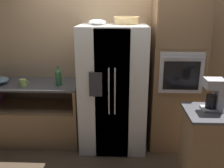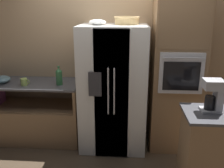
% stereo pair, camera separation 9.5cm
% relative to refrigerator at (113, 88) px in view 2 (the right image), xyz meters
% --- Properties ---
extents(ground_plane, '(20.00, 20.00, 0.00)m').
position_rel_refrigerator_xyz_m(ground_plane, '(-0.02, -0.03, -0.88)').
color(ground_plane, '#4C3D2D').
extents(wall_back, '(12.00, 0.06, 2.80)m').
position_rel_refrigerator_xyz_m(wall_back, '(-0.02, 0.42, 0.52)').
color(wall_back, tan).
rests_on(wall_back, ground_plane).
extents(counter_left, '(1.51, 0.65, 0.92)m').
position_rel_refrigerator_xyz_m(counter_left, '(-1.28, 0.07, -0.55)').
color(counter_left, '#93704C').
rests_on(counter_left, ground_plane).
extents(refrigerator, '(0.92, 0.81, 1.76)m').
position_rel_refrigerator_xyz_m(refrigerator, '(0.00, 0.00, 0.00)').
color(refrigerator, white).
rests_on(refrigerator, ground_plane).
extents(wall_oven, '(0.68, 0.71, 2.19)m').
position_rel_refrigerator_xyz_m(wall_oven, '(0.88, 0.06, 0.22)').
color(wall_oven, '#93704C').
rests_on(wall_oven, ground_plane).
extents(island_counter, '(0.62, 0.54, 0.93)m').
position_rel_refrigerator_xyz_m(island_counter, '(1.12, -0.89, -0.41)').
color(island_counter, '#93704C').
rests_on(island_counter, ground_plane).
extents(wicker_basket, '(0.34, 0.34, 0.11)m').
position_rel_refrigerator_xyz_m(wicker_basket, '(0.17, 0.08, 0.94)').
color(wicker_basket, tan).
rests_on(wicker_basket, refrigerator).
extents(fruit_bowl, '(0.23, 0.23, 0.07)m').
position_rel_refrigerator_xyz_m(fruit_bowl, '(-0.21, -0.03, 0.92)').
color(fruit_bowl, white).
rests_on(fruit_bowl, refrigerator).
extents(bottle_tall, '(0.09, 0.09, 0.28)m').
position_rel_refrigerator_xyz_m(bottle_tall, '(-0.78, -0.01, 0.16)').
color(bottle_tall, '#33723F').
rests_on(bottle_tall, counter_left).
extents(mug, '(0.13, 0.09, 0.10)m').
position_rel_refrigerator_xyz_m(mug, '(-1.27, -0.07, 0.09)').
color(mug, '#B2D166').
rests_on(mug, counter_left).
extents(mixing_bowl, '(0.27, 0.27, 0.10)m').
position_rel_refrigerator_xyz_m(mixing_bowl, '(-1.66, 0.03, 0.09)').
color(mixing_bowl, '#668C99').
rests_on(mixing_bowl, counter_left).
extents(coffee_maker, '(0.20, 0.18, 0.35)m').
position_rel_refrigerator_xyz_m(coffee_maker, '(1.11, -0.85, 0.24)').
color(coffee_maker, '#B2B2B7').
rests_on(coffee_maker, island_counter).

